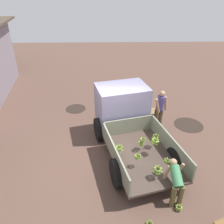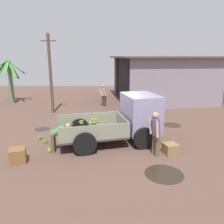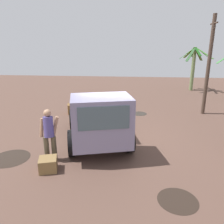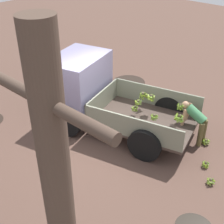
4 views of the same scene
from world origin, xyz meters
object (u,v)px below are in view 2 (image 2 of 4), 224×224
at_px(person_foreground_visitor, 156,132).
at_px(banana_bunch_on_ground_0, 50,149).
at_px(person_worker_loading, 59,134).
at_px(banana_bunch_on_ground_2, 20,161).
at_px(wooden_crate_0, 18,155).
at_px(wooden_crate_1, 170,149).
at_px(utility_pole, 50,74).
at_px(cargo_truck, 131,117).
at_px(banana_bunch_on_ground_3, 40,137).
at_px(person_bystander_near_shed, 104,94).
at_px(banana_bunch_on_ground_1, 46,141).

bearing_deg(person_foreground_visitor, banana_bunch_on_ground_0, -23.89).
height_order(person_worker_loading, banana_bunch_on_ground_2, person_worker_loading).
bearing_deg(wooden_crate_0, wooden_crate_1, 7.65).
bearing_deg(wooden_crate_0, utility_pole, 95.31).
relative_size(cargo_truck, banana_bunch_on_ground_0, 21.03).
bearing_deg(wooden_crate_1, banana_bunch_on_ground_2, -170.95).
relative_size(cargo_truck, wooden_crate_0, 8.54).
xyz_separation_m(utility_pole, banana_bunch_on_ground_2, (0.76, -7.25, -2.48)).
bearing_deg(person_foreground_visitor, person_worker_loading, -25.32).
xyz_separation_m(cargo_truck, banana_bunch_on_ground_3, (-4.13, 0.12, -0.99)).
distance_m(utility_pole, wooden_crate_1, 9.28).
bearing_deg(wooden_crate_1, banana_bunch_on_ground_0, 178.40).
height_order(banana_bunch_on_ground_2, wooden_crate_0, wooden_crate_0).
xyz_separation_m(person_bystander_near_shed, banana_bunch_on_ground_3, (-2.62, -6.87, -0.82)).
bearing_deg(wooden_crate_1, wooden_crate_0, -172.35).
height_order(utility_pole, banana_bunch_on_ground_1, utility_pole).
bearing_deg(person_foreground_visitor, wooden_crate_1, 173.21).
height_order(banana_bunch_on_ground_3, wooden_crate_1, wooden_crate_1).
height_order(wooden_crate_0, wooden_crate_1, wooden_crate_0).
distance_m(utility_pole, person_bystander_near_shed, 4.25).
xyz_separation_m(cargo_truck, wooden_crate_0, (-4.19, -2.14, -0.82)).
xyz_separation_m(utility_pole, wooden_crate_0, (0.66, -7.12, -2.33)).
xyz_separation_m(banana_bunch_on_ground_2, wooden_crate_0, (-0.10, 0.12, 0.15)).
height_order(person_worker_loading, banana_bunch_on_ground_0, person_worker_loading).
relative_size(person_foreground_visitor, person_worker_loading, 1.48).
xyz_separation_m(banana_bunch_on_ground_1, wooden_crate_1, (5.21, -1.02, 0.11)).
bearing_deg(person_worker_loading, wooden_crate_1, -5.40).
height_order(cargo_truck, banana_bunch_on_ground_3, cargo_truck).
bearing_deg(banana_bunch_on_ground_3, banana_bunch_on_ground_0, -58.71).
relative_size(utility_pole, person_bystander_near_shed, 3.09).
bearing_deg(utility_pole, banana_bunch_on_ground_0, -76.01).
relative_size(person_worker_loading, banana_bunch_on_ground_2, 4.95).
distance_m(cargo_truck, utility_pole, 7.12).
bearing_deg(banana_bunch_on_ground_2, person_worker_loading, 43.01).
relative_size(banana_bunch_on_ground_1, banana_bunch_on_ground_3, 0.87).
xyz_separation_m(person_bystander_near_shed, banana_bunch_on_ground_0, (-1.79, -8.24, -0.82)).
bearing_deg(banana_bunch_on_ground_1, wooden_crate_1, -11.09).
relative_size(person_worker_loading, banana_bunch_on_ground_3, 5.05).
distance_m(person_foreground_visitor, wooden_crate_1, 1.00).
height_order(person_worker_loading, person_bystander_near_shed, person_bystander_near_shed).
relative_size(person_bystander_near_shed, banana_bunch_on_ground_1, 8.24).
distance_m(person_worker_loading, person_bystander_near_shed, 8.29).
distance_m(person_foreground_visitor, person_bystander_near_shed, 8.83).
height_order(cargo_truck, wooden_crate_0, cargo_truck).
distance_m(person_foreground_visitor, banana_bunch_on_ground_2, 5.03).
xyz_separation_m(person_foreground_visitor, banana_bunch_on_ground_3, (-4.94, 1.65, -0.85)).
bearing_deg(wooden_crate_1, banana_bunch_on_ground_1, 168.91).
xyz_separation_m(person_worker_loading, person_bystander_near_shed, (1.42, 8.17, 0.21)).
distance_m(banana_bunch_on_ground_1, banana_bunch_on_ground_2, 1.93).
relative_size(utility_pole, banana_bunch_on_ground_3, 22.21).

